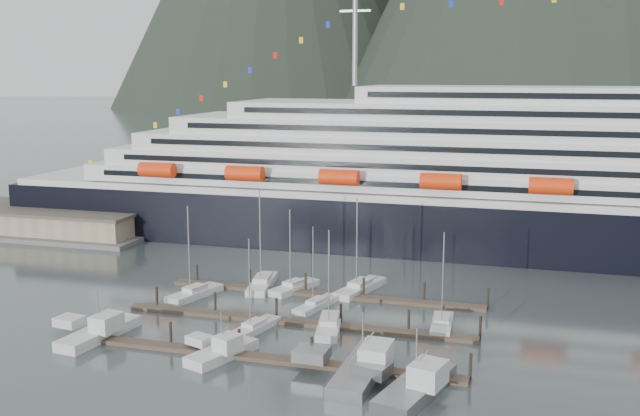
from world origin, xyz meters
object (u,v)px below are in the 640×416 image
Objects in this scene: trawler_c at (361,366)px; sailboat_g at (360,289)px; sailboat_a at (195,294)px; sailboat_e at (262,284)px; trawler_a at (98,331)px; sailboat_c at (329,327)px; sailboat_h at (442,325)px; trawler_b at (221,351)px; warehouse at (47,223)px; trawler_d at (414,386)px; cruise_ship at (567,188)px; sailboat_f at (294,288)px; sailboat_b at (254,328)px; sailboat_d at (316,305)px.

sailboat_g is at bearing 14.74° from trawler_c.
sailboat_e is at bearing -28.45° from sailboat_a.
trawler_a is 0.83× the size of trawler_c.
sailboat_h is at bearing -82.16° from sailboat_c.
trawler_b is at bearing 123.19° from sailboat_h.
trawler_c is at bearing -33.74° from warehouse.
trawler_d is (85.81, -56.43, -1.26)m from warehouse.
sailboat_e is at bearing 65.61° from sailboat_h.
cruise_ship is 56.03m from sailboat_f.
sailboat_e is 1.22× the size of sailboat_f.
sailboat_a is 24.99m from trawler_b.
cruise_ship is at bearing -11.16° from trawler_b.
warehouse is 92.86m from sailboat_h.
sailboat_c is 17.91m from sailboat_g.
sailboat_a is at bearing -3.81° from trawler_a.
sailboat_b is at bearing -124.89° from cruise_ship.
sailboat_c reaches higher than trawler_c.
sailboat_c is at bearing -126.61° from sailboat_f.
trawler_d is at bearing -33.33° from warehouse.
sailboat_f is at bearing 20.76° from trawler_b.
sailboat_g reaches higher than trawler_c.
sailboat_f is (5.39, -0.48, -0.03)m from sailboat_e.
sailboat_f is (-39.98, -37.51, -11.61)m from cruise_ship.
cruise_ship is 70.58m from trawler_c.
trawler_c is at bearing -136.47° from sailboat_d.
sailboat_c is 29.24m from trawler_a.
trawler_c is at bearing -128.27° from sailboat_f.
sailboat_c is 14.95m from trawler_c.
trawler_c reaches higher than trawler_b.
sailboat_f is 33.22m from trawler_c.
cruise_ship is 103.31m from warehouse.
sailboat_h is (37.02, -3.46, -0.02)m from sailboat_a.
sailboat_e is 29.40m from trawler_a.
trawler_d is (14.02, -34.42, 0.54)m from sailboat_g.
sailboat_e reaches higher than trawler_a.
warehouse is at bearing 73.96° from sailboat_a.
sailboat_c is 0.92× the size of sailboat_g.
trawler_a is (-27.03, -11.14, 0.45)m from sailboat_c.
sailboat_f is 0.99× the size of sailboat_h.
cruise_ship is 70.40m from sailboat_a.
sailboat_f reaches higher than trawler_d.
trawler_b is at bearing 132.50° from sailboat_c.
trawler_c is (16.82, -0.23, 0.16)m from trawler_b.
warehouse is at bearing 88.41° from sailboat_g.
sailboat_d is at bearing 29.55° from trawler_c.
sailboat_d is at bearing -25.03° from warehouse.
sailboat_g is (8.93, 21.20, 0.04)m from sailboat_b.
sailboat_e is (7.77, 7.66, 0.01)m from sailboat_a.
trawler_c is (-6.62, -17.74, 0.56)m from sailboat_h.
sailboat_e is (-45.37, -37.03, -11.59)m from cruise_ship.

